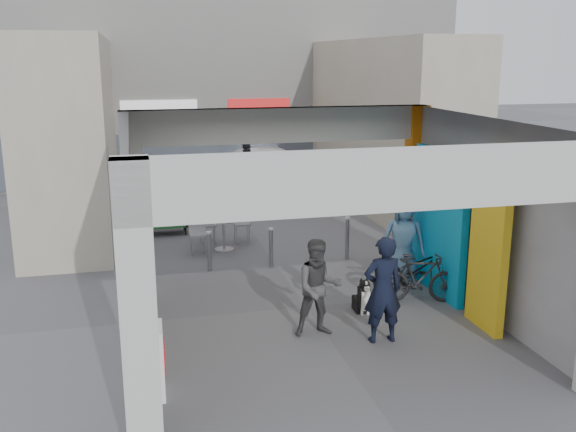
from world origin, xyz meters
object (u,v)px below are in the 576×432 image
object	(u,v)px
man_with_dog	(383,290)
man_crates	(247,171)
bicycle_rear	(419,278)
produce_stand	(165,222)
bicycle_front	(417,268)
man_elderly	(403,240)
cafe_set	(217,233)
man_back_turned	(319,288)
white_van	(271,164)
border_collie	(363,298)

from	to	relation	value
man_with_dog	man_crates	size ratio (longest dim) A/B	0.91
man_with_dog	bicycle_rear	xyz separation A→B (m)	(1.32, 1.43, -0.41)
produce_stand	man_crates	distance (m)	4.46
bicycle_front	produce_stand	bearing A→B (deg)	33.29
man_elderly	bicycle_rear	world-z (taller)	man_elderly
cafe_set	man_back_turned	world-z (taller)	man_back_turned
bicycle_rear	cafe_set	bearing A→B (deg)	50.24
white_van	border_collie	bearing A→B (deg)	167.71
produce_stand	man_back_turned	distance (m)	7.29
man_elderly	bicycle_front	size ratio (longest dim) A/B	0.95
border_collie	bicycle_rear	distance (m)	1.24
produce_stand	border_collie	size ratio (longest dim) A/B	1.82
produce_stand	border_collie	bearing A→B (deg)	-40.81
man_with_dog	man_back_turned	bearing A→B (deg)	-27.58
cafe_set	man_elderly	size ratio (longest dim) A/B	0.87
man_back_turned	man_elderly	distance (m)	3.12
man_back_turned	bicycle_rear	xyz separation A→B (m)	(2.25, 0.94, -0.35)
border_collie	bicycle_rear	xyz separation A→B (m)	(1.20, 0.23, 0.20)
man_elderly	bicycle_front	world-z (taller)	man_elderly
cafe_set	bicycle_rear	world-z (taller)	bicycle_rear
border_collie	man_back_turned	bearing A→B (deg)	-144.15
produce_stand	man_elderly	xyz separation A→B (m)	(4.51, -4.92, 0.58)
man_elderly	man_crates	size ratio (longest dim) A/B	0.92
man_back_turned	white_van	bearing A→B (deg)	83.84
man_crates	white_van	xyz separation A→B (m)	(1.29, 2.35, -0.23)
man_crates	man_elderly	bearing A→B (deg)	92.10
cafe_set	produce_stand	world-z (taller)	cafe_set
cafe_set	border_collie	world-z (taller)	cafe_set
cafe_set	man_elderly	bearing A→B (deg)	-45.84
border_collie	man_crates	world-z (taller)	man_crates
man_crates	man_back_turned	bearing A→B (deg)	76.86
man_with_dog	border_collie	bearing A→B (deg)	-95.41
border_collie	white_van	distance (m)	12.04
man_with_dog	man_crates	bearing A→B (deg)	-88.31
man_elderly	white_van	distance (m)	10.68
cafe_set	man_back_turned	bearing A→B (deg)	-79.99
man_back_turned	white_van	world-z (taller)	man_back_turned
man_back_turned	bicycle_rear	bearing A→B (deg)	25.42
white_van	man_elderly	bearing A→B (deg)	174.29
cafe_set	man_with_dog	world-z (taller)	man_with_dog
produce_stand	man_elderly	world-z (taller)	man_elderly
man_with_dog	bicycle_rear	world-z (taller)	man_with_dog
man_with_dog	white_van	world-z (taller)	man_with_dog
white_van	produce_stand	bearing A→B (deg)	136.62
bicycle_front	white_van	world-z (taller)	white_van
man_elderly	bicycle_rear	distance (m)	1.17
man_back_turned	cafe_set	bearing A→B (deg)	102.61
produce_stand	bicycle_front	bearing A→B (deg)	-28.21
man_back_turned	man_elderly	bearing A→B (deg)	43.22
cafe_set	border_collie	size ratio (longest dim) A/B	2.28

